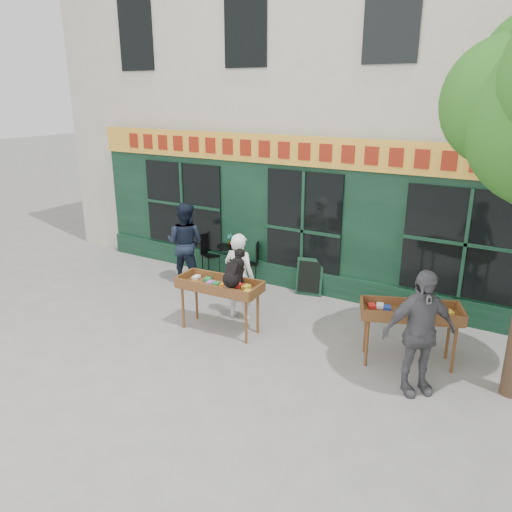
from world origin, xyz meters
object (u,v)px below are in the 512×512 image
at_px(book_cart_center, 219,288).
at_px(bistro_table, 230,255).
at_px(woman, 239,276).
at_px(dog, 234,268).
at_px(book_cart_right, 411,315).
at_px(man_left, 185,243).
at_px(man_right, 419,333).

distance_m(book_cart_center, bistro_table, 2.76).
bearing_deg(woman, book_cart_center, 86.31).
bearing_deg(dog, woman, 112.88).
distance_m(dog, book_cart_right, 2.96).
bearing_deg(book_cart_right, book_cart_center, 169.01).
xyz_separation_m(dog, man_left, (-2.42, 1.69, -0.37)).
bearing_deg(dog, man_left, 141.42).
height_order(book_cart_right, man_right, man_right).
xyz_separation_m(book_cart_right, bistro_table, (-4.57, 1.77, -0.28)).
relative_size(bistro_table, man_left, 0.41).
height_order(book_cart_center, dog, dog).
distance_m(dog, man_left, 2.97).
height_order(book_cart_right, man_left, man_left).
height_order(book_cart_center, bistro_table, book_cart_center).
bearing_deg(man_left, book_cart_center, 130.16).
distance_m(book_cart_center, man_left, 2.64).
xyz_separation_m(dog, woman, (-0.35, 0.70, -0.45)).
xyz_separation_m(book_cart_center, man_right, (3.50, -0.15, 0.11)).
bearing_deg(man_left, man_right, 150.78).
xyz_separation_m(book_cart_right, man_right, (0.30, -0.75, 0.11)).
bearing_deg(woman, man_right, 163.51).
height_order(book_cart_center, man_right, man_right).
bearing_deg(man_right, woman, 125.51).
xyz_separation_m(dog, book_cart_right, (2.85, 0.65, -0.47)).
bearing_deg(book_cart_center, woman, 86.31).
relative_size(book_cart_right, man_right, 0.87).
height_order(bistro_table, man_left, man_left).
relative_size(book_cart_center, bistro_table, 2.02).
bearing_deg(bistro_table, dog, -54.74).
relative_size(dog, man_right, 0.32).
height_order(woman, man_right, man_right).
distance_m(woman, man_left, 2.29).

